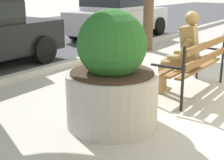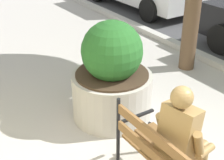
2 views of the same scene
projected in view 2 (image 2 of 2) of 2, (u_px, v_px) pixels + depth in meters
The scene contains 2 objects.
bronze_statue_seated at pixel (186, 142), 3.45m from camera, with size 0.60×0.85×1.37m.
concrete_planter at pixel (112, 78), 4.79m from camera, with size 1.17×1.17×1.48m.
Camera 2 is at (1.46, -2.10, 2.84)m, focal length 53.43 mm.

